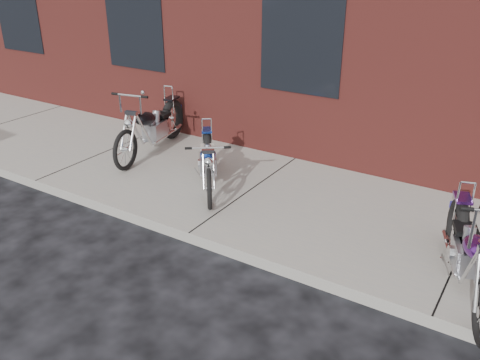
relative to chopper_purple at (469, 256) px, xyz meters
The scene contains 5 objects.
ground 3.27m from the chopper_purple, 168.53° to the right, with size 120.00×120.00×0.00m, color black.
sidewalk 3.31m from the chopper_purple, 164.78° to the left, with size 22.00×3.00×0.15m, color gray.
chopper_purple is the anchor object (origin of this frame).
chopper_blue 3.84m from the chopper_purple, 169.90° to the left, with size 1.28×1.67×0.87m.
chopper_third 5.60m from the chopper_purple, 166.39° to the left, with size 0.71×2.32×1.19m.
Camera 1 is at (3.53, -4.36, 3.42)m, focal length 38.00 mm.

